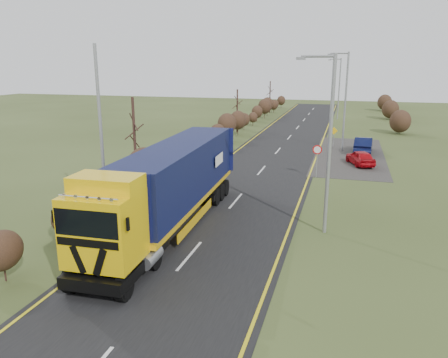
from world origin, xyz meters
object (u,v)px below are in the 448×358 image
at_px(lorry, 170,183).
at_px(speed_sign, 317,155).
at_px(car_red_hatchback, 360,158).
at_px(car_blue_sedan, 363,145).
at_px(streetlight_near, 328,138).

height_order(lorry, speed_sign, lorry).
xyz_separation_m(car_red_hatchback, car_blue_sedan, (0.34, 5.29, 0.12)).
bearing_deg(lorry, streetlight_near, 10.17).
bearing_deg(lorry, car_blue_sedan, 64.77).
xyz_separation_m(car_blue_sedan, streetlight_near, (-2.37, -20.95, 3.93)).
relative_size(car_red_hatchback, car_blue_sedan, 0.81).
height_order(car_blue_sedan, streetlight_near, streetlight_near).
bearing_deg(speed_sign, car_red_hatchback, 58.26).
xyz_separation_m(car_red_hatchback, speed_sign, (-3.14, -5.07, 1.08)).
distance_m(lorry, streetlight_near, 7.80).
xyz_separation_m(lorry, speed_sign, (6.18, 12.16, -0.69)).
distance_m(car_blue_sedan, speed_sign, 10.98).
bearing_deg(car_blue_sedan, lorry, 70.70).
distance_m(car_red_hatchback, speed_sign, 6.06).
relative_size(car_red_hatchback, speed_sign, 1.48).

